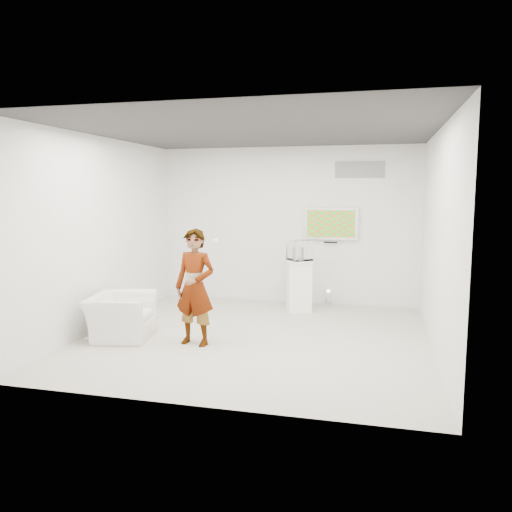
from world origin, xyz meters
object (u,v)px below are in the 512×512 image
armchair (121,316)px  floor_uplight (328,298)px  person (195,287)px  tv (331,224)px  pedestal (299,286)px

armchair → floor_uplight: (2.77, 2.84, -0.17)m
person → armchair: (-1.19, 0.05, -0.50)m
floor_uplight → armchair: bearing=-134.3°
armchair → person: bearing=-103.6°
tv → pedestal: size_ratio=1.08×
person → floor_uplight: 3.36m
armchair → pedestal: 3.24m
pedestal → floor_uplight: pedestal is taller
person → armchair: bearing=-173.5°
armchair → pedestal: (2.29, 2.29, 0.14)m
tv → floor_uplight: size_ratio=3.42×
tv → pedestal: (-0.49, -0.66, -1.09)m
tv → armchair: size_ratio=1.02×
tv → armchair: tv is taller
armchair → floor_uplight: bearing=-55.4°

